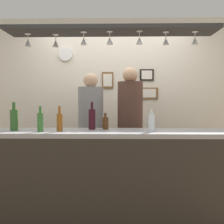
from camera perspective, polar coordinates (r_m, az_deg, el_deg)
ground_plane at (r=3.30m, az=-0.04°, el=-20.68°), size 8.00×8.00×0.00m
back_wall at (r=4.13m, az=0.31°, el=2.55°), size 4.40×0.06×2.60m
bar_counter at (r=2.61m, az=-0.30°, el=-11.51°), size 2.70×0.55×0.99m
overhead_glass_rack at (r=2.83m, az=-0.19°, el=17.61°), size 2.20×0.36×0.04m
hanging_wineglass_far_left at (r=2.98m, az=-18.15°, el=14.47°), size 0.07×0.07×0.13m
hanging_wineglass_left at (r=2.94m, az=-12.38°, el=14.73°), size 0.07×0.07×0.13m
hanging_wineglass_center_left at (r=2.79m, az=-6.30°, el=15.45°), size 0.07×0.07×0.13m
hanging_wineglass_center at (r=2.76m, az=-0.50°, el=15.61°), size 0.07×0.07×0.13m
hanging_wineglass_center_right at (r=2.76m, az=6.09°, el=15.60°), size 0.07×0.07×0.13m
hanging_wineglass_right at (r=2.83m, az=11.86°, el=15.21°), size 0.07×0.07×0.13m
hanging_wineglass_far_right at (r=2.89m, az=17.91°, el=14.86°), size 0.07×0.07×0.13m
person_left_grey_shirt at (r=3.50m, az=-4.72°, el=-2.28°), size 0.34×0.34×1.67m
person_middle_brown_shirt at (r=3.48m, az=4.04°, el=-1.46°), size 0.34×0.34×1.75m
bottle_beer_amber_tall at (r=2.68m, az=-11.55°, el=-2.12°), size 0.06×0.06×0.26m
bottle_soda_clear at (r=2.64m, az=8.75°, el=-2.33°), size 0.06×0.06×0.23m
bottle_beer_green_import at (r=2.70m, az=-15.62°, el=-2.05°), size 0.06×0.06×0.26m
bottle_beer_brown_stubby at (r=2.83m, az=-1.48°, el=-2.40°), size 0.07×0.07×0.18m
bottle_wine_dark_red at (r=2.81m, az=-4.47°, el=-1.47°), size 0.08×0.08×0.30m
bottle_champagne_green at (r=2.89m, az=-20.91°, el=-1.53°), size 0.08×0.08×0.30m
picture_frame_upper_small at (r=4.13m, az=7.72°, el=8.16°), size 0.22×0.02×0.18m
picture_frame_lower_pair at (r=4.12m, az=8.11°, el=4.14°), size 0.30×0.02×0.18m
picture_frame_crest at (r=4.10m, az=-0.98°, el=7.07°), size 0.18×0.02×0.26m
wall_clock at (r=4.23m, az=-10.27°, el=12.56°), size 0.22×0.03×0.22m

